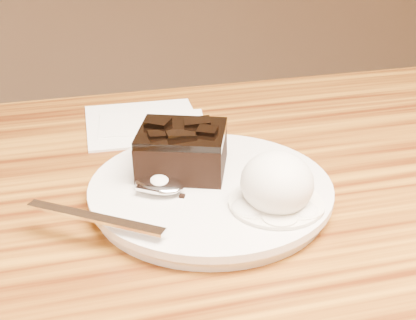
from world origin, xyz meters
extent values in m
cylinder|color=white|center=(-0.07, 0.08, 0.76)|extent=(0.23, 0.23, 0.02)
cube|color=black|center=(-0.09, 0.11, 0.79)|extent=(0.10, 0.10, 0.04)
ellipsoid|color=white|center=(-0.02, 0.02, 0.79)|extent=(0.06, 0.07, 0.05)
cylinder|color=white|center=(-0.02, 0.02, 0.77)|extent=(0.09, 0.09, 0.00)
cube|color=white|center=(-0.10, 0.28, 0.75)|extent=(0.15, 0.15, 0.01)
cube|color=black|center=(-0.02, 0.08, 0.77)|extent=(0.01, 0.01, 0.00)
cube|color=black|center=(-0.10, 0.06, 0.77)|extent=(0.01, 0.01, 0.00)
cube|color=black|center=(-0.06, 0.08, 0.77)|extent=(0.01, 0.01, 0.00)
camera|label=1|loc=(-0.19, -0.39, 1.04)|focal=50.38mm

